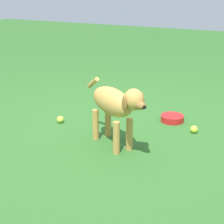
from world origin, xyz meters
TOP-DOWN VIEW (x-y plane):
  - ground at (0.00, 0.00)m, footprint 14.00×14.00m
  - dog at (0.19, 0.15)m, footprint 0.48×0.71m
  - tennis_ball_0 at (-0.06, -0.53)m, footprint 0.07×0.07m
  - tennis_ball_1 at (-0.35, 0.67)m, footprint 0.07×0.07m
  - water_bowl at (-0.54, 0.41)m, footprint 0.22×0.22m

SIDE VIEW (x-z plane):
  - ground at x=0.00m, z-range 0.00..0.00m
  - water_bowl at x=-0.54m, z-range 0.00..0.06m
  - tennis_ball_0 at x=-0.06m, z-range 0.00..0.07m
  - tennis_ball_1 at x=-0.35m, z-range 0.00..0.07m
  - dog at x=0.19m, z-range 0.09..0.64m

